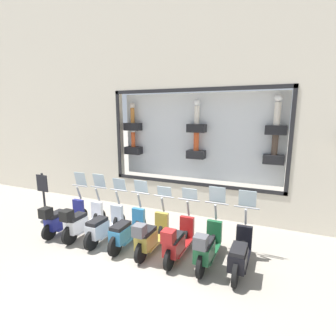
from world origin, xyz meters
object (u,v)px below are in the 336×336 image
Objects in this scene: scooter_black_0 at (240,254)px; scooter_silver_5 at (104,226)px; scooter_red_2 at (177,241)px; scooter_white_6 at (82,221)px; scooter_olive_3 at (150,236)px; scooter_green_1 at (207,246)px; scooter_teal_4 at (127,231)px; scooter_navy_7 at (62,218)px; shop_sign_post at (44,196)px.

scooter_black_0 reaches higher than scooter_silver_5.
scooter_red_2 is 2.96m from scooter_white_6.
scooter_green_1 is at bearing -89.67° from scooter_olive_3.
scooter_black_0 reaches higher than scooter_teal_4.
scooter_teal_4 is at bearing -89.91° from scooter_silver_5.
scooter_navy_7 is (-0.07, 1.48, 0.02)m from scooter_silver_5.
scooter_navy_7 is at bearing 90.10° from scooter_olive_3.
scooter_green_1 is 5.60m from shop_sign_post.
scooter_black_0 is 1.00× the size of scooter_white_6.
scooter_olive_3 is at bearing 90.08° from scooter_red_2.
scooter_white_6 is (-0.00, 3.70, -0.00)m from scooter_green_1.
scooter_navy_7 reaches higher than scooter_red_2.
scooter_white_6 is 0.74m from scooter_navy_7.
scooter_olive_3 is at bearing -89.90° from scooter_navy_7.
scooter_green_1 reaches higher than scooter_red_2.
scooter_white_6 is 1.01× the size of scooter_navy_7.
scooter_white_6 reaches higher than scooter_olive_3.
scooter_navy_7 reaches higher than scooter_teal_4.
scooter_teal_4 is (-0.00, 2.96, -0.00)m from scooter_black_0.
scooter_olive_3 is 1.01× the size of scooter_navy_7.
scooter_teal_4 reaches higher than scooter_olive_3.
scooter_white_6 is 1.95m from shop_sign_post.
scooter_silver_5 is 1.48m from scooter_navy_7.
scooter_red_2 is at bearing -89.91° from scooter_navy_7.
scooter_green_1 is at bearing -89.97° from scooter_white_6.
scooter_black_0 is 1.00× the size of scooter_silver_5.
scooter_olive_3 is at bearing -94.94° from scooter_teal_4.
scooter_black_0 is at bearing -88.32° from scooter_olive_3.
scooter_silver_5 is 1.01× the size of scooter_navy_7.
scooter_white_6 is (0.01, 2.96, 0.01)m from scooter_red_2.
scooter_olive_3 is at bearing -90.16° from scooter_white_6.
scooter_olive_3 is 0.74m from scooter_teal_4.
scooter_navy_7 is at bearing 90.09° from scooter_red_2.
scooter_teal_4 is at bearing 87.57° from scooter_red_2.
scooter_red_2 is 1.00× the size of scooter_silver_5.
scooter_red_2 is 3.70m from scooter_navy_7.
shop_sign_post is (0.32, 3.35, 0.44)m from scooter_teal_4.
scooter_olive_3 is 1.00× the size of scooter_white_6.
scooter_green_1 is 0.74m from scooter_red_2.
scooter_red_2 is at bearing 92.47° from scooter_black_0.
scooter_red_2 is (-0.06, 1.48, 0.03)m from scooter_black_0.
scooter_green_1 is (-0.06, 0.74, 0.04)m from scooter_black_0.
scooter_white_6 reaches higher than shop_sign_post.
scooter_navy_7 reaches higher than shop_sign_post.
shop_sign_post is at bearing 84.61° from scooter_teal_4.
shop_sign_post is (0.38, 4.09, 0.41)m from scooter_olive_3.
scooter_teal_4 is at bearing 88.57° from scooter_green_1.
scooter_green_1 is 1.00× the size of scooter_silver_5.
scooter_olive_3 is (-0.07, 2.22, 0.03)m from scooter_black_0.
shop_sign_post is (0.37, 1.87, 0.40)m from scooter_white_6.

